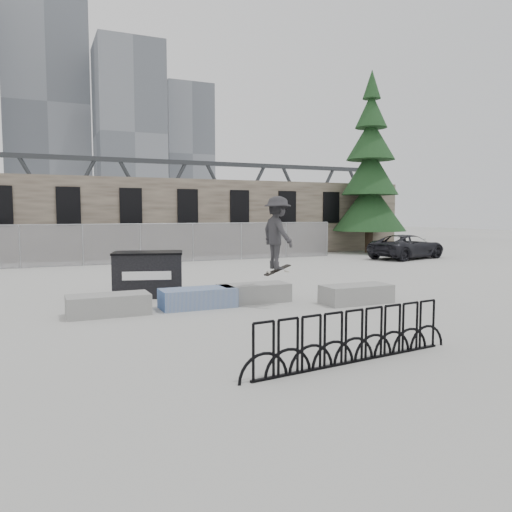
{
  "coord_description": "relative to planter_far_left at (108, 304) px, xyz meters",
  "views": [
    {
      "loc": [
        -4.78,
        -12.79,
        2.54
      ],
      "look_at": [
        1.02,
        0.35,
        1.3
      ],
      "focal_mm": 35.0,
      "sensor_mm": 36.0,
      "label": 1
    }
  ],
  "objects": [
    {
      "name": "planter_center_right",
      "position": [
        4.06,
        0.23,
        0.0
      ],
      "size": [
        2.0,
        0.9,
        0.52
      ],
      "color": "#989895",
      "rests_on": "ground"
    },
    {
      "name": "stone_wall",
      "position": [
        3.19,
        16.32,
        1.97
      ],
      "size": [
        36.0,
        2.58,
        4.5
      ],
      "color": "brown",
      "rests_on": "ground"
    },
    {
      "name": "bike_rack",
      "position": [
        3.29,
        -5.79,
        0.16
      ],
      "size": [
        4.46,
        0.58,
        0.9
      ],
      "rotation": [
        0.0,
        0.0,
        0.12
      ],
      "color": "black",
      "rests_on": "ground"
    },
    {
      "name": "ground",
      "position": [
        3.19,
        0.08,
        -0.28
      ],
      "size": [
        120.0,
        120.0,
        0.0
      ],
      "primitive_type": "plane",
      "color": "#B7B7B2",
      "rests_on": "ground"
    },
    {
      "name": "planter_center_left",
      "position": [
        2.33,
        0.06,
        0.0
      ],
      "size": [
        2.0,
        0.9,
        0.52
      ],
      "color": "#375DA5",
      "rests_on": "ground"
    },
    {
      "name": "dumpster",
      "position": [
        1.5,
        2.45,
        0.41
      ],
      "size": [
        2.33,
        1.77,
        1.36
      ],
      "rotation": [
        0.0,
        0.0,
        -0.27
      ],
      "color": "black",
      "rests_on": "ground"
    },
    {
      "name": "spruce_tree",
      "position": [
        18.01,
        13.68,
        4.51
      ],
      "size": [
        4.64,
        4.64,
        11.5
      ],
      "color": "#38281E",
      "rests_on": "ground"
    },
    {
      "name": "planter_offset",
      "position": [
        6.63,
        -1.12,
        0.0
      ],
      "size": [
        2.0,
        0.9,
        0.52
      ],
      "color": "#989895",
      "rests_on": "ground"
    },
    {
      "name": "suv",
      "position": [
        17.38,
        9.31,
        0.39
      ],
      "size": [
        5.22,
        3.35,
        1.34
      ],
      "primitive_type": "imported",
      "rotation": [
        0.0,
        0.0,
        1.82
      ],
      "color": "black",
      "rests_on": "ground"
    },
    {
      "name": "truss_bridge",
      "position": [
        13.19,
        55.08,
        3.85
      ],
      "size": [
        70.0,
        3.0,
        9.8
      ],
      "color": "#2D3033",
      "rests_on": "ground"
    },
    {
      "name": "skyline_towers",
      "position": [
        2.19,
        93.9,
        20.51
      ],
      "size": [
        58.0,
        28.0,
        48.0
      ],
      "color": "slate",
      "rests_on": "ground"
    },
    {
      "name": "chainlink_fence",
      "position": [
        3.19,
        12.58,
        0.75
      ],
      "size": [
        22.06,
        0.06,
        2.02
      ],
      "color": "gray",
      "rests_on": "ground"
    },
    {
      "name": "skateboarder",
      "position": [
        4.41,
        -0.57,
        1.72
      ],
      "size": [
        0.82,
        1.33,
        2.14
      ],
      "rotation": [
        0.0,
        0.0,
        1.64
      ],
      "color": "#2B2A2D",
      "rests_on": "ground"
    },
    {
      "name": "planter_far_left",
      "position": [
        0.0,
        0.0,
        0.0
      ],
      "size": [
        2.0,
        0.9,
        0.52
      ],
      "color": "#989895",
      "rests_on": "ground"
    }
  ]
}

